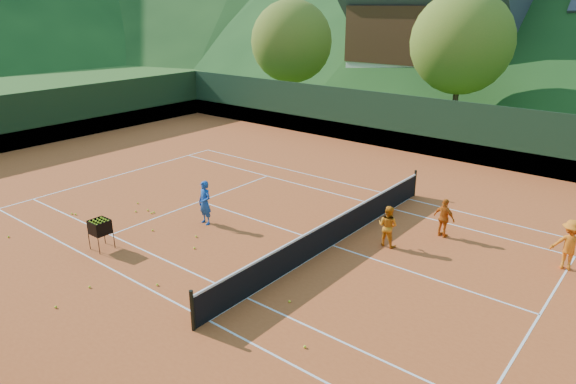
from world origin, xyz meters
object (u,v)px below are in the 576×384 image
Objects in this scene: student_a at (388,226)px; student_b at (444,218)px; student_d at (570,245)px; tennis_net at (333,231)px; ball_hopper at (100,228)px; coach at (205,203)px; chalet_left at (437,27)px.

student_a is 1.02× the size of student_b.
tennis_net is (-6.33, -3.10, -0.28)m from student_d.
tennis_net is (-1.38, -1.14, -0.19)m from student_a.
ball_hopper is at bearing 40.38° from student_a.
coach is 1.16× the size of student_a.
student_a is at bearing 39.43° from tennis_net.
student_a is at bearing -68.48° from chalet_left.
student_d is at bearing 26.08° from tennis_net.
ball_hopper is at bearing -101.52° from coach.
coach reaches higher than student_a.
tennis_net is (4.57, 1.37, -0.30)m from coach.
coach is 32.20m from chalet_left.
student_a is 1.80m from tennis_net.
student_d is at bearing -58.75° from chalet_left.
chalet_left is (-10.00, 30.00, 5.13)m from tennis_net.
coach is 4.78m from tennis_net.
chalet_left reaches higher than student_d.
student_d is at bearing -164.60° from student_b.
tennis_net is (-2.54, -2.93, -0.18)m from student_b.
coach is 1.60× the size of ball_hopper.
student_d is at bearing -158.41° from student_a.
chalet_left is at bearing -69.34° from student_d.
student_b is at bearing -8.10° from student_d.
coach is at bearing 11.68° from student_d.
student_d is (3.79, 0.16, 0.10)m from student_b.
chalet_left reaches higher than student_b.
student_d is 1.57× the size of ball_hopper.
student_d reaches higher than ball_hopper.
chalet_left reaches higher than ball_hopper.
student_b is 3.88m from tennis_net.
coach is at bearing 72.62° from ball_hopper.
ball_hopper is (-1.10, -3.50, -0.06)m from coach.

